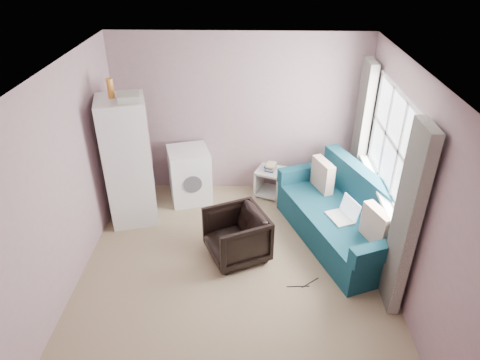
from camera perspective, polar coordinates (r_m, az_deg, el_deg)
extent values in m
cube|color=#988263|center=(5.45, -0.72, -12.44)|extent=(3.80, 4.20, 0.02)
cube|color=silver|center=(4.17, -0.95, 13.86)|extent=(3.80, 4.20, 0.02)
cube|color=gray|center=(6.58, -0.06, 8.58)|extent=(3.80, 0.02, 2.50)
cube|color=gray|center=(3.09, -2.54, -21.96)|extent=(3.80, 0.02, 2.50)
cube|color=gray|center=(5.13, -22.67, -0.67)|extent=(0.02, 4.20, 2.50)
cube|color=gray|center=(4.99, 21.67, -1.32)|extent=(0.02, 4.20, 2.50)
cube|color=white|center=(5.45, 19.79, 4.79)|extent=(0.01, 1.60, 1.20)
imported|color=black|center=(5.47, -0.48, -7.16)|extent=(0.89, 0.91, 0.72)
cube|color=silver|center=(6.12, -14.69, 2.33)|extent=(0.78, 0.78, 1.83)
cube|color=#4B4950|center=(6.22, -11.49, 0.78)|extent=(0.17, 0.57, 0.02)
cube|color=#4B4950|center=(6.20, -12.08, 6.03)|extent=(0.03, 0.04, 0.52)
cube|color=silver|center=(5.93, -12.02, 5.66)|extent=(0.12, 0.43, 0.63)
cylinder|color=orange|center=(5.77, -16.90, 11.63)|extent=(0.10, 0.10, 0.25)
cube|color=#A3A59B|center=(5.64, -14.66, 10.67)|extent=(0.35, 0.38, 0.09)
cube|color=silver|center=(6.65, -6.74, 0.69)|extent=(0.74, 0.74, 0.85)
cube|color=#4B4950|center=(6.44, -6.92, 3.64)|extent=(0.69, 0.67, 0.05)
cylinder|color=#4B4950|center=(6.38, -6.32, -0.58)|extent=(0.27, 0.10, 0.28)
cube|color=silver|center=(6.71, 4.10, 1.22)|extent=(0.53, 0.53, 0.04)
cube|color=silver|center=(6.90, 3.98, -1.50)|extent=(0.53, 0.53, 0.04)
cube|color=silver|center=(6.87, 2.58, 0.04)|extent=(0.18, 0.39, 0.45)
cube|color=silver|center=(6.77, 5.51, -0.59)|extent=(0.18, 0.39, 0.45)
cube|color=navy|center=(6.70, 4.11, 1.46)|extent=(0.20, 0.24, 0.03)
cube|color=tan|center=(6.68, 4.20, 1.65)|extent=(0.19, 0.23, 0.03)
cube|color=navy|center=(6.68, 4.06, 1.90)|extent=(0.21, 0.24, 0.03)
cube|color=tan|center=(6.65, 4.17, 2.04)|extent=(0.18, 0.23, 0.03)
cube|color=#134859|center=(5.99, 13.09, -5.99)|extent=(1.61, 2.20, 0.44)
cube|color=#134859|center=(5.92, 16.66, -1.54)|extent=(0.92, 1.93, 0.49)
cube|color=#134859|center=(5.19, 19.06, -8.84)|extent=(0.93, 0.49, 0.22)
cube|color=#134859|center=(6.50, 9.05, 1.08)|extent=(0.93, 0.49, 0.22)
cube|color=beige|center=(5.35, 17.71, -5.79)|extent=(0.29, 0.46, 0.44)
cube|color=beige|center=(6.23, 10.95, 0.68)|extent=(0.29, 0.46, 0.44)
cube|color=silver|center=(5.74, 13.17, -4.91)|extent=(0.37, 0.43, 0.02)
cube|color=silver|center=(5.73, 14.50, -3.58)|extent=(0.20, 0.37, 0.24)
cube|color=white|center=(5.72, 18.06, -0.87)|extent=(0.14, 1.70, 0.04)
cube|color=white|center=(5.72, 18.59, -0.62)|extent=(0.02, 1.68, 0.05)
cube|color=white|center=(5.45, 19.61, 4.80)|extent=(0.02, 1.68, 0.05)
cube|color=white|center=(5.24, 20.75, 10.71)|extent=(0.02, 1.68, 0.05)
cube|color=white|center=(4.78, 22.13, 0.60)|extent=(0.02, 0.05, 1.20)
cube|color=white|center=(5.22, 20.38, 3.52)|extent=(0.02, 0.05, 1.20)
cube|color=white|center=(5.68, 18.90, 5.97)|extent=(0.02, 0.05, 1.20)
cube|color=white|center=(6.15, 17.63, 8.04)|extent=(0.02, 0.05, 1.20)
cube|color=beige|center=(4.73, 21.19, -5.28)|extent=(0.12, 0.46, 2.18)
cube|color=beige|center=(6.53, 15.75, 5.79)|extent=(0.12, 0.46, 2.18)
cylinder|color=black|center=(5.39, 9.33, -13.36)|extent=(0.22, 0.18, 0.01)
cylinder|color=black|center=(5.32, 7.74, -13.88)|extent=(0.28, 0.03, 0.01)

